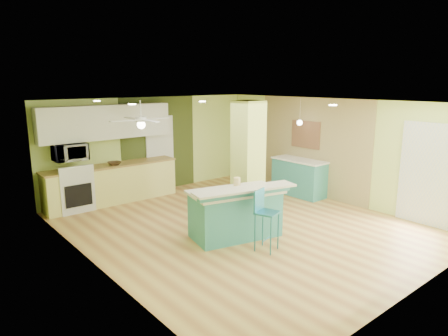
% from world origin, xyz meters
% --- Properties ---
extents(floor, '(6.00, 7.00, 0.01)m').
position_xyz_m(floor, '(0.00, 0.00, -0.01)').
color(floor, '#A76F3A').
rests_on(floor, ground).
extents(ceiling, '(6.00, 7.00, 0.01)m').
position_xyz_m(ceiling, '(0.00, 0.00, 2.50)').
color(ceiling, white).
rests_on(ceiling, wall_back).
extents(wall_back, '(6.00, 0.01, 2.50)m').
position_xyz_m(wall_back, '(0.00, 3.50, 1.25)').
color(wall_back, '#D3EB7E').
rests_on(wall_back, floor).
extents(wall_front, '(6.00, 0.01, 2.50)m').
position_xyz_m(wall_front, '(0.00, -3.50, 1.25)').
color(wall_front, '#D3EB7E').
rests_on(wall_front, floor).
extents(wall_left, '(0.01, 7.00, 2.50)m').
position_xyz_m(wall_left, '(-3.00, 0.00, 1.25)').
color(wall_left, '#D3EB7E').
rests_on(wall_left, floor).
extents(wall_right, '(0.01, 7.00, 2.50)m').
position_xyz_m(wall_right, '(3.00, 0.00, 1.25)').
color(wall_right, '#D3EB7E').
rests_on(wall_right, floor).
extents(wood_panel, '(0.02, 3.40, 2.50)m').
position_xyz_m(wood_panel, '(2.99, 0.60, 1.25)').
color(wood_panel, '#927F53').
rests_on(wood_panel, floor).
extents(olive_accent, '(2.20, 0.02, 2.50)m').
position_xyz_m(olive_accent, '(0.20, 3.49, 1.25)').
color(olive_accent, '#3D491D').
rests_on(olive_accent, floor).
extents(interior_door, '(0.82, 0.05, 2.00)m').
position_xyz_m(interior_door, '(0.20, 3.46, 1.00)').
color(interior_door, white).
rests_on(interior_door, floor).
extents(french_door, '(0.04, 1.08, 2.10)m').
position_xyz_m(french_door, '(2.97, -2.30, 1.05)').
color(french_door, white).
rests_on(french_door, floor).
extents(column, '(0.55, 0.55, 2.50)m').
position_xyz_m(column, '(0.65, 0.50, 1.25)').
color(column, '#CDDD66').
rests_on(column, floor).
extents(kitchen_run, '(3.25, 0.63, 0.94)m').
position_xyz_m(kitchen_run, '(-1.30, 3.20, 0.47)').
color(kitchen_run, '#EBE57B').
rests_on(kitchen_run, floor).
extents(stove, '(0.76, 0.66, 1.08)m').
position_xyz_m(stove, '(-2.25, 3.19, 0.46)').
color(stove, silver).
rests_on(stove, floor).
extents(upper_cabinets, '(3.20, 0.34, 0.80)m').
position_xyz_m(upper_cabinets, '(-1.30, 3.32, 1.95)').
color(upper_cabinets, white).
rests_on(upper_cabinets, wall_back).
extents(microwave, '(0.70, 0.48, 0.39)m').
position_xyz_m(microwave, '(-2.25, 3.20, 1.35)').
color(microwave, silver).
rests_on(microwave, wall_back).
extents(ceiling_fan, '(1.41, 1.41, 0.61)m').
position_xyz_m(ceiling_fan, '(-1.10, 2.00, 2.08)').
color(ceiling_fan, silver).
rests_on(ceiling_fan, ceiling).
extents(pendant_lamp, '(0.14, 0.14, 0.69)m').
position_xyz_m(pendant_lamp, '(2.65, 0.75, 1.88)').
color(pendant_lamp, silver).
rests_on(pendant_lamp, ceiling).
extents(wall_decor, '(0.03, 0.90, 0.70)m').
position_xyz_m(wall_decor, '(2.96, 0.80, 1.55)').
color(wall_decor, brown).
rests_on(wall_decor, wood_panel).
extents(peninsula, '(2.01, 1.42, 1.04)m').
position_xyz_m(peninsula, '(-0.46, -0.36, 0.48)').
color(peninsula, teal).
rests_on(peninsula, floor).
extents(bar_stool, '(0.45, 0.45, 1.08)m').
position_xyz_m(bar_stool, '(-0.49, -1.12, 0.72)').
color(bar_stool, '#1B667D').
rests_on(bar_stool, floor).
extents(side_counter, '(0.62, 1.46, 0.94)m').
position_xyz_m(side_counter, '(2.70, 0.74, 0.47)').
color(side_counter, teal).
rests_on(side_counter, floor).
extents(fruit_bowl, '(0.36, 0.36, 0.08)m').
position_xyz_m(fruit_bowl, '(-1.27, 3.11, 0.98)').
color(fruit_bowl, '#3D2A18').
rests_on(fruit_bowl, kitchen_run).
extents(canister, '(0.13, 0.13, 0.18)m').
position_xyz_m(canister, '(-0.26, -0.16, 0.99)').
color(canister, yellow).
rests_on(canister, peninsula).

